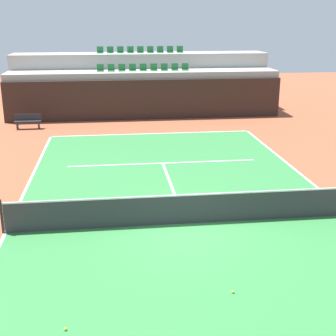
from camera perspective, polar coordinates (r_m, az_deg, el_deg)
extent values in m
plane|color=brown|center=(14.69, 2.18, -6.79)|extent=(80.00, 80.00, 0.00)
cube|color=#2D7238|center=(14.69, 2.18, -6.78)|extent=(11.00, 24.00, 0.01)
cube|color=white|center=(25.95, -2.04, 4.20)|extent=(11.00, 0.10, 0.00)
cube|color=white|center=(14.88, -19.20, -7.46)|extent=(0.10, 24.00, 0.00)
cube|color=white|center=(20.62, -0.65, 0.60)|extent=(8.26, 0.10, 0.00)
cube|color=white|center=(17.62, 0.52, -2.46)|extent=(0.10, 6.40, 0.00)
cube|color=black|center=(29.62, -2.77, 8.31)|extent=(17.28, 0.30, 2.47)
cube|color=#9E9E99|center=(30.91, -2.97, 9.09)|extent=(17.28, 2.40, 2.87)
cube|color=#9E9E99|center=(33.22, -3.30, 10.52)|extent=(17.28, 2.40, 3.83)
cube|color=#1E6633|center=(30.65, -8.24, 11.60)|extent=(0.44, 0.44, 0.04)
cube|color=#1E6633|center=(30.83, -8.25, 12.05)|extent=(0.44, 0.04, 0.40)
cube|color=#1E6633|center=(30.65, -6.93, 11.65)|extent=(0.44, 0.44, 0.04)
cube|color=#1E6633|center=(30.83, -6.95, 12.10)|extent=(0.44, 0.04, 0.40)
cube|color=#1E6633|center=(30.66, -5.63, 11.70)|extent=(0.44, 0.44, 0.04)
cube|color=#1E6633|center=(30.84, -5.65, 12.15)|extent=(0.44, 0.04, 0.40)
cube|color=#1E6633|center=(30.69, -4.32, 11.74)|extent=(0.44, 0.44, 0.04)
cube|color=#1E6633|center=(30.86, -4.35, 12.18)|extent=(0.44, 0.04, 0.40)
cube|color=#1E6633|center=(30.73, -3.01, 11.77)|extent=(0.44, 0.44, 0.04)
cube|color=#1E6633|center=(30.90, -3.05, 12.22)|extent=(0.44, 0.04, 0.40)
cube|color=#1E6633|center=(30.78, -1.71, 11.80)|extent=(0.44, 0.44, 0.04)
cube|color=#1E6633|center=(30.96, -1.75, 12.24)|extent=(0.44, 0.04, 0.40)
cube|color=#1E6633|center=(30.86, -0.42, 11.82)|extent=(0.44, 0.44, 0.04)
cube|color=#1E6633|center=(31.03, -0.46, 12.26)|extent=(0.44, 0.04, 0.40)
cube|color=#1E6633|center=(30.94, 0.87, 11.84)|extent=(0.44, 0.44, 0.04)
cube|color=#1E6633|center=(31.12, 0.82, 12.28)|extent=(0.44, 0.04, 0.40)
cube|color=#1E6633|center=(31.05, 2.15, 11.85)|extent=(0.44, 0.44, 0.04)
cube|color=#1E6633|center=(31.22, 2.10, 12.29)|extent=(0.44, 0.04, 0.40)
cube|color=#1E6633|center=(32.96, -8.26, 13.70)|extent=(0.44, 0.44, 0.04)
cube|color=#1E6633|center=(33.15, -8.27, 14.10)|extent=(0.44, 0.04, 0.40)
cube|color=#1E6633|center=(32.96, -7.03, 13.75)|extent=(0.44, 0.44, 0.04)
cube|color=#1E6633|center=(33.14, -7.05, 14.15)|extent=(0.44, 0.04, 0.40)
cube|color=#1E6633|center=(32.97, -5.81, 13.79)|extent=(0.44, 0.44, 0.04)
cube|color=#1E6633|center=(33.15, -5.83, 14.19)|extent=(0.44, 0.04, 0.40)
cube|color=#1E6633|center=(32.99, -4.58, 13.82)|extent=(0.44, 0.44, 0.04)
cube|color=#1E6633|center=(33.18, -4.61, 14.23)|extent=(0.44, 0.04, 0.40)
cube|color=#1E6633|center=(33.03, -3.36, 13.85)|extent=(0.44, 0.44, 0.04)
cube|color=#1E6633|center=(33.22, -3.39, 14.25)|extent=(0.44, 0.04, 0.40)
cube|color=#1E6633|center=(33.08, -2.14, 13.88)|extent=(0.44, 0.44, 0.04)
cube|color=#1E6633|center=(33.27, -2.17, 14.28)|extent=(0.44, 0.04, 0.40)
cube|color=#1E6633|center=(33.15, -0.92, 13.89)|extent=(0.44, 0.44, 0.04)
cube|color=#1E6633|center=(33.33, -0.96, 14.29)|extent=(0.44, 0.04, 0.40)
cube|color=#1E6633|center=(33.23, 0.29, 13.91)|extent=(0.44, 0.44, 0.04)
cube|color=#1E6633|center=(33.41, 0.25, 14.31)|extent=(0.44, 0.04, 0.40)
cube|color=#1E6633|center=(33.33, 1.49, 13.91)|extent=(0.44, 0.44, 0.04)
cube|color=#1E6633|center=(33.51, 1.45, 14.31)|extent=(0.44, 0.04, 0.40)
cylinder|color=black|center=(14.68, -19.60, -5.58)|extent=(0.08, 0.08, 1.07)
cube|color=#333338|center=(14.50, 2.20, -5.10)|extent=(10.90, 0.02, 0.92)
cube|color=white|center=(14.32, 2.23, -3.32)|extent=(10.90, 0.04, 0.05)
cube|color=#232328|center=(28.20, -16.71, 5.47)|extent=(1.50, 0.40, 0.05)
cube|color=#232328|center=(28.33, -16.70, 5.98)|extent=(1.50, 0.04, 0.36)
cube|color=#2D2D33|center=(28.22, -17.92, 4.87)|extent=(0.06, 0.06, 0.42)
cube|color=#2D2D33|center=(28.02, -15.50, 5.00)|extent=(0.06, 0.06, 0.42)
cube|color=#2D2D33|center=(28.49, -17.82, 5.00)|extent=(0.06, 0.06, 0.42)
cube|color=#2D2D33|center=(28.29, -15.43, 5.13)|extent=(0.06, 0.06, 0.42)
sphere|color=#CCE033|center=(10.35, -12.40, -18.60)|extent=(0.07, 0.07, 0.07)
sphere|color=#CCE033|center=(11.35, 7.91, -14.70)|extent=(0.07, 0.07, 0.07)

